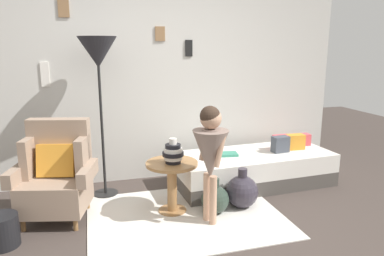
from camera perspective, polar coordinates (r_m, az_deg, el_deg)
The scene contains 17 objects.
ground_plane at distance 3.16m, azimuth 2.27°, elevation -19.22°, with size 12.00×12.00×0.00m, color #423833.
gallery_wall at distance 4.59m, azimuth -5.33°, elevation 8.07°, with size 4.80×0.12×2.60m.
rug at distance 3.74m, azimuth -1.05°, elevation -13.71°, with size 1.91×1.47×0.01m, color silver.
armchair at distance 3.82m, azimuth -20.57°, elevation -6.94°, with size 0.85×0.72×0.97m.
daybed at distance 4.54m, azimuth 9.67°, elevation -6.34°, with size 1.94×0.89×0.40m.
pillow_head at distance 4.96m, azimuth 16.94°, elevation -1.75°, with size 0.20×0.12×0.15m, color #D64C56.
pillow_mid at distance 4.74m, azimuth 15.97°, elevation -2.11°, with size 0.22×0.12×0.19m, color orange.
pillow_back at distance 4.67m, azimuth 13.97°, elevation -2.23°, with size 0.21×0.12×0.19m, color #D64C56.
pillow_extra at distance 4.57m, azimuth 13.76°, elevation -2.51°, with size 0.20×0.12×0.20m, color #474C56.
side_table at distance 3.70m, azimuth -3.18°, elevation -7.71°, with size 0.53×0.53×0.53m.
vase_striped at distance 3.60m, azimuth -3.01°, elevation -3.97°, with size 0.21×0.21×0.25m.
floor_lamp at distance 4.03m, azimuth -14.60°, elevation 10.62°, with size 0.41×0.41×1.78m.
person_child at distance 3.36m, azimuth 2.93°, elevation -3.42°, with size 0.34×0.34×1.15m.
book_on_daybed at distance 4.34m, azimuth 5.71°, elevation -4.12°, with size 0.22×0.16×0.03m, color #3A8C71.
demijohn_near at distance 3.76m, azimuth 3.65°, elevation -11.15°, with size 0.29×0.29×0.37m.
demijohn_far at distance 3.91m, azimuth 7.89°, elevation -9.86°, with size 0.34×0.34×0.43m.
magazine_basket at distance 3.58m, azimuth -27.81°, elevation -14.17°, with size 0.28×0.28×0.28m, color black.
Camera 1 is at (-0.85, -2.54, 1.68)m, focal length 33.82 mm.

